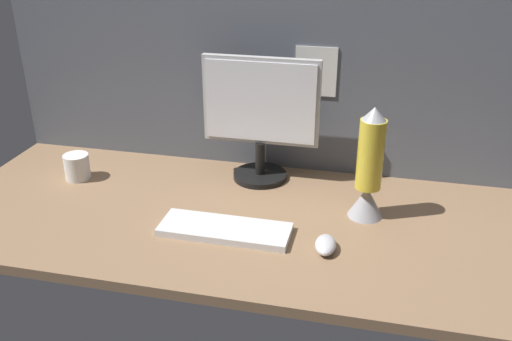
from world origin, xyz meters
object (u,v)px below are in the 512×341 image
object	(u,v)px
monitor	(261,115)
mug_ceramic_white	(77,167)
keyboard	(225,229)
lava_lamp	(369,172)
mouse	(326,245)

from	to	relation	value
monitor	mug_ceramic_white	xyz separation A→B (cm)	(-59.91, -14.58, -18.19)
monitor	keyboard	size ratio (longest dim) A/B	1.11
keyboard	mug_ceramic_white	xyz separation A→B (cm)	(-57.86, 22.43, 3.30)
monitor	mug_ceramic_white	world-z (taller)	monitor
mug_ceramic_white	lava_lamp	size ratio (longest dim) A/B	0.25
monitor	mug_ceramic_white	distance (cm)	64.28
keyboard	monitor	bearing A→B (deg)	87.29
lava_lamp	mouse	bearing A→B (deg)	-113.85
keyboard	mouse	size ratio (longest dim) A/B	3.85
mug_ceramic_white	lava_lamp	distance (cm)	96.48
keyboard	lava_lamp	xyz separation A→B (cm)	(38.03, 18.64, 13.25)
keyboard	mouse	xyz separation A→B (cm)	(28.63, -2.61, 0.70)
mouse	monitor	bearing A→B (deg)	120.24
mug_ceramic_white	lava_lamp	bearing A→B (deg)	-2.26
monitor	mouse	size ratio (longest dim) A/B	4.30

